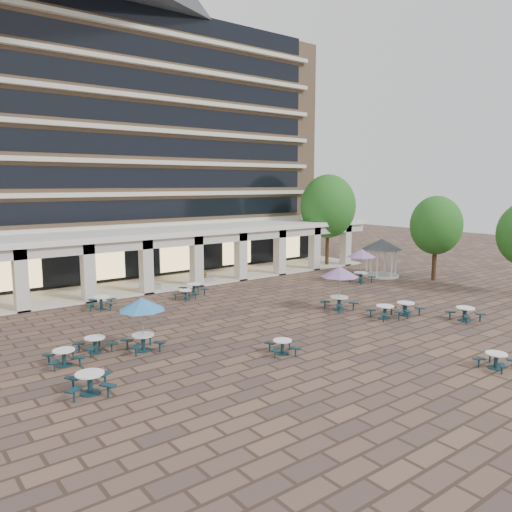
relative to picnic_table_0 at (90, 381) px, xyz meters
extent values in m
plane|color=brown|center=(11.49, 2.49, -0.49)|extent=(120.00, 120.00, 0.00)
cube|color=#977355|center=(11.49, 27.99, 10.51)|extent=(40.00, 15.00, 22.00)
cube|color=beige|center=(11.49, 20.24, 4.01)|extent=(36.80, 0.50, 0.35)
cube|color=black|center=(11.49, 20.47, 5.31)|extent=(35.20, 0.05, 1.60)
cube|color=beige|center=(11.49, 20.24, 6.61)|extent=(36.80, 0.50, 0.35)
cube|color=black|center=(11.49, 20.47, 7.91)|extent=(35.20, 0.05, 1.60)
cube|color=beige|center=(11.49, 20.24, 9.21)|extent=(36.80, 0.50, 0.35)
cube|color=black|center=(11.49, 20.47, 10.51)|extent=(35.20, 0.05, 1.60)
cube|color=beige|center=(11.49, 20.24, 11.81)|extent=(36.80, 0.50, 0.35)
cube|color=black|center=(11.49, 20.47, 13.11)|extent=(35.20, 0.05, 1.60)
cube|color=beige|center=(11.49, 20.24, 14.41)|extent=(36.80, 0.50, 0.35)
cube|color=black|center=(11.49, 20.47, 15.71)|extent=(35.20, 0.05, 1.60)
cube|color=beige|center=(11.49, 20.24, 17.01)|extent=(36.80, 0.50, 0.35)
cube|color=black|center=(11.49, 20.47, 18.31)|extent=(35.20, 0.05, 1.60)
cube|color=beige|center=(11.49, 20.24, 19.61)|extent=(36.80, 0.50, 0.35)
cube|color=black|center=(11.49, 20.47, 20.91)|extent=(35.20, 0.05, 1.60)
cube|color=white|center=(11.49, 17.49, 3.71)|extent=(42.00, 6.60, 0.40)
cube|color=beige|center=(11.49, 14.64, 3.26)|extent=(42.00, 0.30, 0.90)
cube|color=black|center=(11.49, 20.19, 1.31)|extent=(38.00, 0.15, 3.20)
cube|color=beige|center=(11.49, 17.49, -0.43)|extent=(42.00, 6.00, 0.12)
cube|color=beige|center=(0.93, 14.89, 1.51)|extent=(0.80, 0.80, 4.00)
cube|color=beige|center=(5.16, 14.89, 1.51)|extent=(0.80, 0.80, 4.00)
cube|color=beige|center=(9.38, 14.89, 1.51)|extent=(0.80, 0.80, 4.00)
cube|color=beige|center=(13.60, 14.89, 1.51)|extent=(0.80, 0.80, 4.00)
cube|color=beige|center=(17.82, 14.89, 1.51)|extent=(0.80, 0.80, 4.00)
cube|color=beige|center=(22.04, 14.89, 1.51)|extent=(0.80, 0.80, 4.00)
cube|color=beige|center=(26.27, 14.89, 1.51)|extent=(0.80, 0.80, 4.00)
cube|color=beige|center=(30.49, 14.89, 1.51)|extent=(0.80, 0.80, 4.00)
cube|color=#FFD88C|center=(1.89, 20.04, 1.11)|extent=(3.20, 0.08, 2.40)
cube|color=#FFD88C|center=(8.29, 20.04, 1.11)|extent=(3.20, 0.08, 2.40)
cube|color=#FFD88C|center=(14.69, 20.04, 1.11)|extent=(3.20, 0.08, 2.40)
cube|color=#FFD88C|center=(21.09, 20.04, 1.11)|extent=(3.20, 0.08, 2.40)
cube|color=#FFD88C|center=(27.49, 20.04, 1.11)|extent=(3.20, 0.08, 2.40)
cylinder|color=#133039|center=(0.00, 0.00, -0.47)|extent=(0.76, 0.76, 0.04)
cylinder|color=#133039|center=(0.00, 0.00, -0.13)|extent=(0.20, 0.20, 0.72)
cylinder|color=white|center=(0.00, 0.00, 0.30)|extent=(1.08, 1.08, 0.05)
cube|color=#133039|center=(0.74, 0.41, -0.01)|extent=(0.67, 0.55, 0.05)
cylinder|color=#133039|center=(0.74, 0.41, -0.26)|extent=(0.09, 0.09, 0.46)
cube|color=#133039|center=(-0.41, 0.74, -0.01)|extent=(0.55, 0.67, 0.05)
cylinder|color=#133039|center=(-0.41, 0.74, -0.26)|extent=(0.09, 0.09, 0.46)
cube|color=#133039|center=(-0.74, -0.41, -0.01)|extent=(0.67, 0.55, 0.05)
cylinder|color=#133039|center=(-0.74, -0.41, -0.26)|extent=(0.09, 0.09, 0.46)
cube|color=#133039|center=(0.41, -0.74, -0.01)|extent=(0.55, 0.67, 0.05)
cylinder|color=#133039|center=(0.41, -0.74, -0.26)|extent=(0.09, 0.09, 0.46)
cylinder|color=#133039|center=(8.74, -1.04, -0.47)|extent=(0.62, 0.62, 0.04)
cylinder|color=#133039|center=(8.74, -1.04, -0.19)|extent=(0.16, 0.16, 0.59)
cylinder|color=white|center=(8.74, -1.04, 0.16)|extent=(0.89, 0.89, 0.04)
cube|color=#133039|center=(9.39, -0.80, -0.10)|extent=(0.55, 0.40, 0.04)
cylinder|color=#133039|center=(9.39, -0.80, -0.30)|extent=(0.07, 0.07, 0.37)
cube|color=#133039|center=(8.50, -0.39, -0.10)|extent=(0.40, 0.55, 0.04)
cylinder|color=#133039|center=(8.50, -0.39, -0.30)|extent=(0.07, 0.07, 0.37)
cube|color=#133039|center=(8.09, -1.28, -0.10)|extent=(0.55, 0.40, 0.04)
cylinder|color=#133039|center=(8.09, -1.28, -0.30)|extent=(0.07, 0.07, 0.37)
cube|color=#133039|center=(8.98, -1.70, -0.10)|extent=(0.40, 0.55, 0.04)
cylinder|color=#133039|center=(8.98, -1.70, -0.30)|extent=(0.07, 0.07, 0.37)
cylinder|color=#133039|center=(14.86, -8.10, -0.47)|extent=(0.64, 0.64, 0.04)
cylinder|color=#133039|center=(14.86, -8.10, -0.19)|extent=(0.16, 0.16, 0.60)
cylinder|color=white|center=(14.86, -8.10, 0.17)|extent=(0.91, 0.91, 0.05)
cube|color=#133039|center=(15.35, -7.59, -0.09)|extent=(0.53, 0.54, 0.05)
cylinder|color=#133039|center=(15.35, -7.59, -0.30)|extent=(0.07, 0.07, 0.38)
cube|color=#133039|center=(14.35, -7.61, -0.09)|extent=(0.54, 0.53, 0.05)
cylinder|color=#133039|center=(14.35, -7.61, -0.30)|extent=(0.07, 0.07, 0.38)
cube|color=#133039|center=(14.37, -8.61, -0.09)|extent=(0.53, 0.54, 0.05)
cylinder|color=#133039|center=(14.37, -8.61, -0.30)|extent=(0.07, 0.07, 0.38)
cylinder|color=#133039|center=(20.93, -3.18, -0.47)|extent=(0.74, 0.74, 0.04)
cylinder|color=#133039|center=(20.93, -3.18, -0.14)|extent=(0.19, 0.19, 0.70)
cylinder|color=white|center=(20.93, -3.18, 0.28)|extent=(1.05, 1.05, 0.05)
cube|color=#133039|center=(21.60, -2.70, -0.03)|extent=(0.64, 0.58, 0.05)
cylinder|color=#133039|center=(21.60, -2.70, -0.27)|extent=(0.08, 0.08, 0.44)
cube|color=#133039|center=(20.45, -2.52, -0.03)|extent=(0.58, 0.64, 0.05)
cylinder|color=#133039|center=(20.45, -2.52, -0.27)|extent=(0.08, 0.08, 0.44)
cube|color=#133039|center=(20.26, -3.67, -0.03)|extent=(0.64, 0.58, 0.05)
cylinder|color=#133039|center=(20.26, -3.67, -0.27)|extent=(0.08, 0.08, 0.44)
cube|color=#133039|center=(21.41, -3.85, -0.03)|extent=(0.58, 0.64, 0.05)
cylinder|color=#133039|center=(21.41, -3.85, -0.27)|extent=(0.08, 0.08, 0.44)
cylinder|color=#133039|center=(3.74, 3.35, -0.47)|extent=(0.75, 0.75, 0.04)
cylinder|color=#133039|center=(3.74, 3.35, -0.14)|extent=(0.19, 0.19, 0.70)
cylinder|color=white|center=(3.74, 3.35, 0.29)|extent=(1.06, 1.06, 0.05)
cube|color=#133039|center=(4.36, 3.90, -0.02)|extent=(0.64, 0.61, 0.05)
cylinder|color=#133039|center=(4.36, 3.90, -0.27)|extent=(0.09, 0.09, 0.45)
cube|color=#133039|center=(3.19, 3.97, -0.02)|extent=(0.61, 0.64, 0.05)
cylinder|color=#133039|center=(3.19, 3.97, -0.27)|extent=(0.09, 0.09, 0.45)
cube|color=#133039|center=(3.11, 2.80, -0.02)|extent=(0.64, 0.61, 0.05)
cylinder|color=#133039|center=(3.11, 2.80, -0.27)|extent=(0.09, 0.09, 0.45)
cube|color=#133039|center=(4.28, 2.73, -0.02)|extent=(0.61, 0.64, 0.05)
cylinder|color=#133039|center=(4.28, 2.73, -0.27)|extent=(0.09, 0.09, 0.45)
cylinder|color=gray|center=(3.74, 3.35, 0.79)|extent=(0.05, 0.05, 2.55)
cone|color=#347CC5|center=(3.74, 3.35, 1.80)|extent=(2.24, 2.24, 0.59)
cylinder|color=#133039|center=(1.83, 4.54, -0.47)|extent=(0.68, 0.68, 0.04)
cylinder|color=#133039|center=(1.83, 4.54, -0.17)|extent=(0.18, 0.18, 0.64)
cylinder|color=white|center=(1.83, 4.54, 0.22)|extent=(0.98, 0.98, 0.05)
cube|color=#133039|center=(2.25, 5.17, -0.06)|extent=(0.53, 0.60, 0.05)
cylinder|color=#133039|center=(2.25, 5.17, -0.28)|extent=(0.08, 0.08, 0.41)
cube|color=#133039|center=(1.19, 4.96, -0.06)|extent=(0.60, 0.53, 0.05)
cylinder|color=#133039|center=(1.19, 4.96, -0.28)|extent=(0.08, 0.08, 0.41)
cube|color=#133039|center=(1.40, 3.90, -0.06)|extent=(0.53, 0.60, 0.05)
cylinder|color=#133039|center=(1.40, 3.90, -0.28)|extent=(0.08, 0.08, 0.41)
cube|color=#133039|center=(2.46, 4.11, -0.06)|extent=(0.60, 0.53, 0.05)
cylinder|color=#133039|center=(2.46, 4.11, -0.28)|extent=(0.08, 0.08, 0.41)
cylinder|color=#133039|center=(16.94, 3.03, -0.47)|extent=(0.80, 0.80, 0.05)
cylinder|color=#133039|center=(16.94, 3.03, -0.11)|extent=(0.21, 0.21, 0.76)
cylinder|color=white|center=(16.94, 3.03, 0.35)|extent=(1.14, 1.14, 0.06)
cube|color=#133039|center=(17.59, 3.63, 0.01)|extent=(0.68, 0.66, 0.06)
cylinder|color=#133039|center=(17.59, 3.63, -0.25)|extent=(0.09, 0.09, 0.48)
cube|color=#133039|center=(16.33, 3.68, 0.01)|extent=(0.66, 0.68, 0.06)
cylinder|color=#133039|center=(16.33, 3.68, -0.25)|extent=(0.09, 0.09, 0.48)
cube|color=#133039|center=(16.28, 2.42, 0.01)|extent=(0.68, 0.66, 0.06)
cylinder|color=#133039|center=(16.28, 2.42, -0.25)|extent=(0.09, 0.09, 0.48)
cube|color=#133039|center=(17.54, 2.37, 0.01)|extent=(0.66, 0.68, 0.06)
cylinder|color=#133039|center=(17.54, 2.37, -0.25)|extent=(0.09, 0.09, 0.48)
cylinder|color=gray|center=(16.94, 3.03, 0.88)|extent=(0.06, 0.06, 2.75)
cone|color=#8F68AE|center=(16.94, 3.03, 1.97)|extent=(2.40, 2.40, 0.63)
cylinder|color=#133039|center=(19.20, -0.32, -0.47)|extent=(0.74, 0.74, 0.04)
cylinder|color=#133039|center=(19.20, -0.32, -0.14)|extent=(0.19, 0.19, 0.70)
cylinder|color=white|center=(19.20, -0.32, 0.28)|extent=(1.06, 1.06, 0.05)
cube|color=#133039|center=(19.79, 0.26, -0.02)|extent=(0.62, 0.62, 0.05)
cylinder|color=#133039|center=(19.79, 0.26, -0.27)|extent=(0.08, 0.08, 0.44)
cube|color=#133039|center=(18.62, 0.27, -0.02)|extent=(0.62, 0.62, 0.05)
cylinder|color=#133039|center=(18.62, 0.27, -0.27)|extent=(0.08, 0.08, 0.44)
cube|color=#133039|center=(18.62, -0.90, -0.02)|extent=(0.62, 0.62, 0.05)
cylinder|color=#133039|center=(18.62, -0.90, -0.27)|extent=(0.08, 0.08, 0.44)
cube|color=#133039|center=(19.78, -0.90, -0.02)|extent=(0.62, 0.62, 0.05)
cylinder|color=#133039|center=(19.78, -0.90, -0.27)|extent=(0.08, 0.08, 0.44)
cylinder|color=#133039|center=(0.12, 3.65, -0.47)|extent=(0.67, 0.67, 0.04)
cylinder|color=#133039|center=(0.12, 3.65, -0.17)|extent=(0.17, 0.17, 0.63)
cylinder|color=white|center=(0.12, 3.65, 0.21)|extent=(0.95, 0.95, 0.05)
cube|color=#133039|center=(0.67, 4.15, -0.07)|extent=(0.57, 0.55, 0.05)
cylinder|color=#133039|center=(0.67, 4.15, -0.29)|extent=(0.08, 0.08, 0.40)
cube|color=#133039|center=(-0.38, 4.20, -0.07)|extent=(0.55, 0.57, 0.05)
cylinder|color=#133039|center=(-0.38, 4.20, -0.29)|extent=(0.08, 0.08, 0.40)
cube|color=#133039|center=(-0.43, 3.15, -0.07)|extent=(0.57, 0.55, 0.05)
cylinder|color=#133039|center=(-0.43, 3.15, -0.29)|extent=(0.08, 0.08, 0.40)
cube|color=#133039|center=(0.62, 3.10, -0.07)|extent=(0.55, 0.57, 0.05)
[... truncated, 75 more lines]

